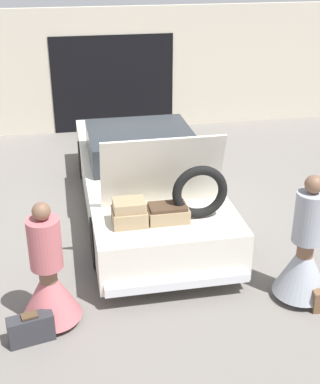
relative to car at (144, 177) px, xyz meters
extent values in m
plane|color=slate|center=(0.00, 0.01, -0.60)|extent=(40.00, 40.00, 0.00)
cube|color=beige|center=(0.00, 4.37, 0.80)|extent=(12.00, 0.12, 2.80)
cube|color=black|center=(0.00, 4.29, 0.50)|extent=(2.80, 0.02, 2.20)
cube|color=silver|center=(0.00, 0.01, -0.09)|extent=(1.92, 5.08, 0.65)
cube|color=#1E2328|center=(0.00, 0.31, 0.46)|extent=(1.69, 1.63, 0.46)
cylinder|color=black|center=(-0.89, 1.58, -0.24)|extent=(0.18, 0.72, 0.72)
cylinder|color=black|center=(0.89, 1.58, -0.24)|extent=(0.18, 0.72, 0.72)
cylinder|color=black|center=(-0.89, -1.51, -0.24)|extent=(0.18, 0.72, 0.72)
cylinder|color=black|center=(0.89, -1.51, -0.24)|extent=(0.18, 0.72, 0.72)
cube|color=silver|center=(0.00, -2.57, -0.32)|extent=(1.83, 0.10, 0.12)
cube|color=silver|center=(0.00, -1.53, 0.75)|extent=(1.63, 0.32, 1.03)
cube|color=#9E8460|center=(-0.50, -1.93, 0.33)|extent=(0.44, 0.37, 0.20)
cube|color=#473323|center=(-0.01, -1.93, 0.34)|extent=(0.48, 0.30, 0.22)
cube|color=#9E8460|center=(-0.50, -1.93, 0.50)|extent=(0.40, 0.32, 0.13)
cube|color=#9E8460|center=(0.00, -1.93, 0.32)|extent=(0.52, 0.35, 0.18)
torus|color=black|center=(0.42, -1.93, 0.60)|extent=(0.73, 0.12, 0.73)
cylinder|color=brown|center=(-1.55, -2.62, -0.22)|extent=(0.21, 0.21, 0.76)
cone|color=#B25B60|center=(-1.55, -2.62, -0.18)|extent=(0.71, 0.71, 0.69)
cylinder|color=#B25B60|center=(-1.55, -2.62, 0.46)|extent=(0.38, 0.38, 0.60)
sphere|color=brown|center=(-1.55, -2.62, 0.87)|extent=(0.21, 0.21, 0.21)
cylinder|color=brown|center=(1.55, -2.74, -0.19)|extent=(0.20, 0.20, 0.82)
cone|color=#9399A3|center=(1.55, -2.74, -0.15)|extent=(0.70, 0.70, 0.73)
cylinder|color=#9399A3|center=(1.55, -2.74, 0.54)|extent=(0.37, 0.37, 0.65)
sphere|color=brown|center=(1.55, -2.74, 0.97)|extent=(0.22, 0.22, 0.22)
cube|color=#2D2D33|center=(-1.78, -2.94, -0.43)|extent=(0.54, 0.29, 0.33)
cube|color=#4C3823|center=(-1.78, -2.94, -0.25)|extent=(0.20, 0.15, 0.02)
camera|label=1|loc=(-1.26, -7.89, 3.53)|focal=50.00mm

